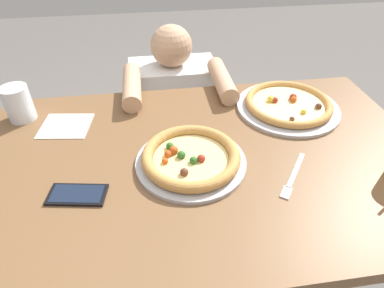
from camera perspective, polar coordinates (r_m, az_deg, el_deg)
The scene contains 9 objects.
ground_plane at distance 1.58m, azimuth 1.57°, elevation -23.35°, with size 8.00×8.00×0.00m, color #66605B.
dining_table at distance 1.05m, azimuth 2.17°, elevation -6.56°, with size 1.37×0.85×0.75m.
pizza_near at distance 0.95m, azimuth -0.24°, elevation -2.43°, with size 0.32×0.32×0.04m.
pizza_far at distance 1.24m, azimuth 16.36°, elevation 6.60°, with size 0.37×0.37×0.04m.
water_cup_clear at distance 1.26m, azimuth -27.97°, elevation 6.29°, with size 0.09×0.09×0.12m.
paper_napkin at distance 1.18m, azimuth -21.10°, elevation 2.97°, with size 0.16×0.14×0.00m, color white.
fork at distance 0.96m, azimuth 17.14°, elevation -5.47°, with size 0.14×0.17×0.00m.
cell_phone at distance 0.92m, azimuth -19.32°, elevation -8.29°, with size 0.16×0.10×0.01m.
diner_seated at distance 1.68m, azimuth -3.01°, elevation 2.88°, with size 0.42×0.53×0.93m.
Camera 1 is at (-0.15, -0.73, 1.39)m, focal length 30.67 mm.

